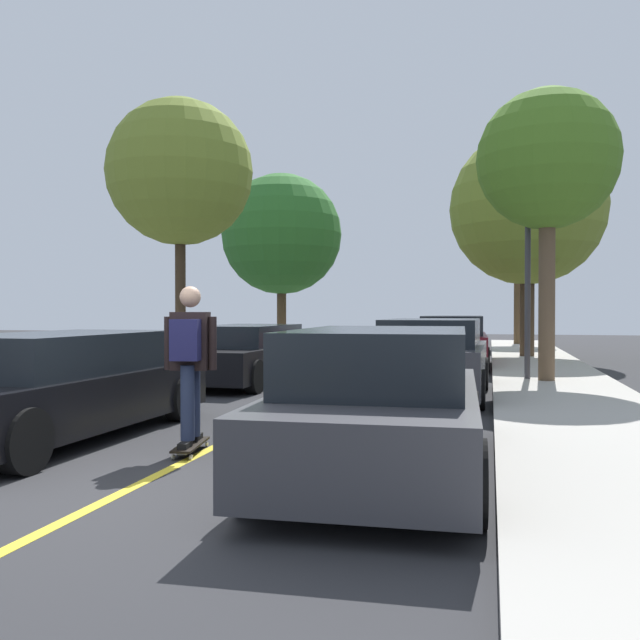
% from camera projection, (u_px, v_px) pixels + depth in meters
% --- Properties ---
extents(ground, '(80.00, 80.00, 0.00)m').
position_uv_depth(ground, '(134.00, 487.00, 5.95)').
color(ground, '#2D2D30').
extents(center_line, '(0.12, 39.20, 0.01)m').
position_uv_depth(center_line, '(275.00, 417.00, 9.82)').
color(center_line, gold).
rests_on(center_line, ground).
extents(parked_car_left_nearest, '(1.96, 4.65, 1.28)m').
position_uv_depth(parked_car_left_nearest, '(57.00, 386.00, 8.17)').
color(parked_car_left_nearest, black).
rests_on(parked_car_left_nearest, ground).
extents(parked_car_left_near, '(1.99, 4.68, 1.24)m').
position_uv_depth(parked_car_left_near, '(245.00, 354.00, 14.40)').
color(parked_car_left_near, black).
rests_on(parked_car_left_near, ground).
extents(parked_car_right_nearest, '(1.99, 4.38, 1.38)m').
position_uv_depth(parked_car_right_nearest, '(382.00, 403.00, 6.43)').
color(parked_car_right_nearest, '#38383D').
rests_on(parked_car_right_nearest, ground).
extents(parked_car_right_near, '(1.94, 4.18, 1.40)m').
position_uv_depth(parked_car_right_near, '(433.00, 358.00, 12.07)').
color(parked_car_right_near, '#38383D').
rests_on(parked_car_right_near, ground).
extents(parked_car_right_far, '(1.99, 4.55, 1.41)m').
position_uv_depth(parked_car_right_far, '(453.00, 342.00, 18.50)').
color(parked_car_right_far, maroon).
rests_on(parked_car_right_far, ground).
extents(street_tree_left_nearest, '(3.47, 3.47, 6.45)m').
position_uv_depth(street_tree_left_nearest, '(180.00, 173.00, 16.09)').
color(street_tree_left_nearest, '#3D2D1E').
rests_on(street_tree_left_nearest, sidewalk_left).
extents(street_tree_left_near, '(4.26, 4.26, 6.25)m').
position_uv_depth(street_tree_left_near, '(282.00, 234.00, 23.92)').
color(street_tree_left_near, '#4C3823').
rests_on(street_tree_left_near, sidewalk_left).
extents(street_tree_right_nearest, '(2.82, 2.82, 5.88)m').
position_uv_depth(street_tree_right_nearest, '(547.00, 161.00, 13.61)').
color(street_tree_right_nearest, brown).
rests_on(street_tree_right_nearest, sidewalk_right).
extents(street_tree_right_near, '(4.77, 4.77, 6.97)m').
position_uv_depth(street_tree_right_near, '(528.00, 208.00, 20.87)').
color(street_tree_right_near, '#3D2D1E').
rests_on(street_tree_right_near, sidewalk_right).
extents(street_tree_right_far, '(3.01, 3.01, 6.44)m').
position_uv_depth(street_tree_right_far, '(518.00, 228.00, 28.47)').
color(street_tree_right_far, '#4C3823').
rests_on(street_tree_right_far, sidewalk_right).
extents(streetlamp, '(0.36, 0.24, 4.86)m').
position_uv_depth(streetlamp, '(528.00, 243.00, 14.01)').
color(streetlamp, '#38383D').
rests_on(streetlamp, sidewalk_right).
extents(skateboard, '(0.36, 0.87, 0.10)m').
position_uv_depth(skateboard, '(191.00, 445.00, 7.36)').
color(skateboard, black).
rests_on(skateboard, ground).
extents(skateboarder, '(0.59, 0.71, 1.72)m').
position_uv_depth(skateboarder, '(190.00, 355.00, 7.31)').
color(skateboarder, black).
rests_on(skateboarder, skateboard).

